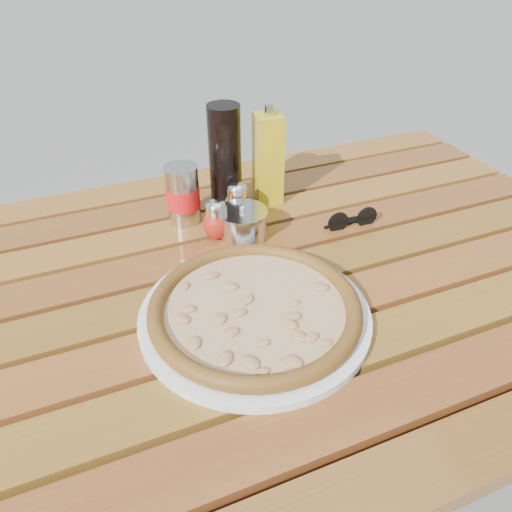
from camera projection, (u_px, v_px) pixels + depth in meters
name	position (u px, v px, depth m)	size (l,w,h in m)	color
ground	(259.00, 503.00, 1.31)	(60.00, 60.00, 0.00)	slate
table	(260.00, 309.00, 0.91)	(1.40, 0.90, 0.75)	#371F0C
plate	(255.00, 315.00, 0.78)	(0.36, 0.36, 0.01)	white
pizza	(255.00, 308.00, 0.77)	(0.36, 0.36, 0.03)	beige
pepper_shaker	(217.00, 220.00, 0.95)	(0.05, 0.05, 0.08)	red
oregano_shaker	(237.00, 202.00, 1.01)	(0.06, 0.06, 0.08)	#323C18
dark_bottle	(225.00, 159.00, 1.01)	(0.07, 0.07, 0.22)	black
soda_can	(183.00, 195.00, 0.99)	(0.09, 0.09, 0.12)	#BABABF
olive_oil_cruet	(268.00, 159.00, 1.04)	(0.06, 0.06, 0.21)	gold
parmesan_tin	(243.00, 224.00, 0.95)	(0.10, 0.10, 0.07)	silver
sunglasses	(352.00, 220.00, 0.99)	(0.11, 0.03, 0.04)	black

